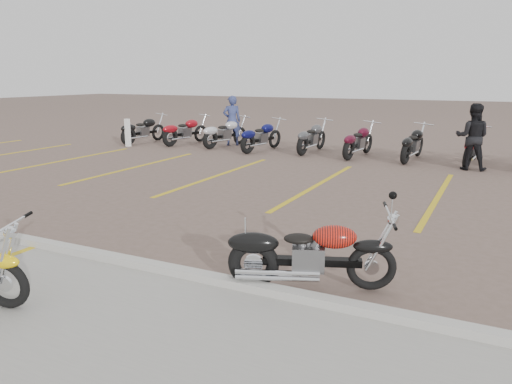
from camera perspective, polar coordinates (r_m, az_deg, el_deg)
ground at (r=8.28m, az=-2.33°, el=-4.52°), size 100.00×100.00×0.00m
curb at (r=6.68m, az=-10.67°, el=-8.61°), size 60.00×0.18×0.12m
parking_stripes at (r=11.83m, az=7.00°, el=0.79°), size 38.00×5.50×0.01m
flame_cruiser at (r=6.02m, az=5.89°, el=-7.35°), size 1.91×0.83×0.82m
person_a at (r=18.55m, az=-2.76°, el=8.15°), size 0.79×0.75×1.82m
person_b at (r=14.78m, az=23.49°, el=5.79°), size 0.89×0.70×1.80m
bollard at (r=18.86m, az=-14.45°, el=6.58°), size 0.15×0.15×1.00m
bg_bike_row at (r=15.64m, az=20.35°, el=5.10°), size 22.36×2.07×1.10m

